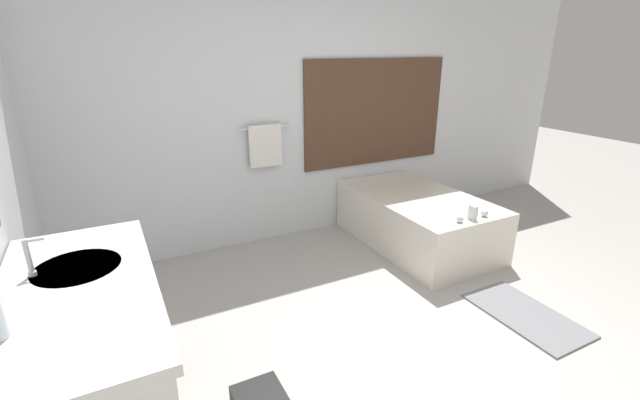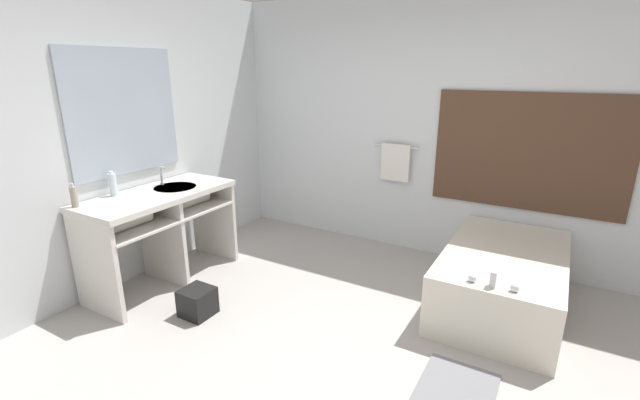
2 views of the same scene
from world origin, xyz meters
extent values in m
plane|color=#A8A39E|center=(0.00, 0.00, 0.00)|extent=(16.00, 16.00, 0.00)
cube|color=silver|center=(0.00, 2.23, 1.35)|extent=(7.40, 0.06, 2.70)
cube|color=#4C3323|center=(0.98, 2.19, 1.21)|extent=(1.70, 0.02, 1.10)
cylinder|color=silver|center=(-0.30, 2.16, 1.15)|extent=(0.50, 0.02, 0.02)
cube|color=silver|center=(-0.30, 2.15, 0.98)|extent=(0.32, 0.04, 0.40)
cube|color=silver|center=(-2.23, 0.00, 1.35)|extent=(0.06, 7.40, 2.70)
cube|color=#A3B2C1|center=(-2.19, 0.28, 1.58)|extent=(0.02, 1.10, 1.10)
cube|color=silver|center=(-1.87, 0.28, 0.86)|extent=(0.64, 1.39, 0.05)
cube|color=silver|center=(-1.87, 0.28, 0.66)|extent=(0.61, 1.32, 0.02)
cylinder|color=white|center=(-1.87, 0.49, 0.83)|extent=(0.39, 0.39, 0.11)
cube|color=silver|center=(-1.87, -0.39, 0.42)|extent=(0.59, 0.04, 0.83)
cube|color=silver|center=(-1.87, 0.28, 0.42)|extent=(0.59, 0.04, 0.83)
cube|color=silver|center=(-1.87, 0.96, 0.42)|extent=(0.59, 0.04, 0.83)
cylinder|color=silver|center=(-1.82, -0.06, 0.73)|extent=(0.13, 0.38, 0.13)
cylinder|color=silver|center=(-1.82, 0.63, 0.73)|extent=(0.13, 0.38, 0.13)
cylinder|color=silver|center=(-2.05, 0.49, 0.89)|extent=(0.04, 0.04, 0.02)
cylinder|color=silver|center=(-2.05, 0.49, 0.98)|extent=(0.02, 0.02, 0.16)
cube|color=silver|center=(-2.01, 0.49, 1.05)|extent=(0.07, 0.01, 0.01)
cube|color=silver|center=(0.98, 1.41, 0.25)|extent=(0.92, 1.57, 0.51)
ellipsoid|color=white|center=(0.98, 1.41, 0.36)|extent=(0.66, 1.13, 0.30)
cube|color=silver|center=(0.98, 0.72, 0.57)|extent=(0.04, 0.07, 0.12)
sphere|color=silver|center=(0.84, 0.72, 0.54)|extent=(0.06, 0.06, 0.06)
sphere|color=silver|center=(1.12, 0.72, 0.54)|extent=(0.06, 0.06, 0.06)
cylinder|color=silver|center=(-2.10, 0.02, 0.99)|extent=(0.06, 0.06, 0.20)
cylinder|color=white|center=(-2.10, 0.02, 1.10)|extent=(0.04, 0.04, 0.02)
cylinder|color=gray|center=(-2.10, -0.33, 0.97)|extent=(0.05, 0.05, 0.17)
cylinder|color=silver|center=(-2.10, -0.33, 1.07)|extent=(0.02, 0.02, 0.03)
cube|color=black|center=(-1.17, 0.00, 0.12)|extent=(0.25, 0.25, 0.23)
camera|label=1|loc=(-1.67, -1.63, 1.87)|focal=24.00mm
camera|label=2|loc=(1.27, -2.19, 1.97)|focal=24.00mm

